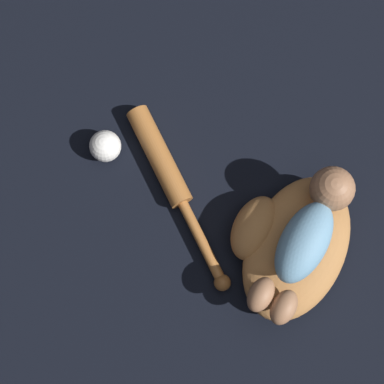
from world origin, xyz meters
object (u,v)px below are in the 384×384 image
Objects in this scene: baseball_glove at (290,244)px; baseball_bat at (169,175)px; baseball at (105,146)px; baby_figure at (308,234)px.

baseball_glove is 0.30m from baseball_bat.
baseball is (0.00, 0.15, 0.01)m from baseball_bat.
baby_figure is 4.81× the size of baseball.
baseball_glove is 0.45m from baseball.
baseball is (0.02, 0.47, -0.10)m from baby_figure.
baseball_glove is 0.98× the size of baby_figure.
baseball_glove reaches higher than baseball_bat.
baby_figure reaches higher than baseball.
baseball_glove reaches higher than baseball.
baby_figure reaches higher than baseball_glove.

